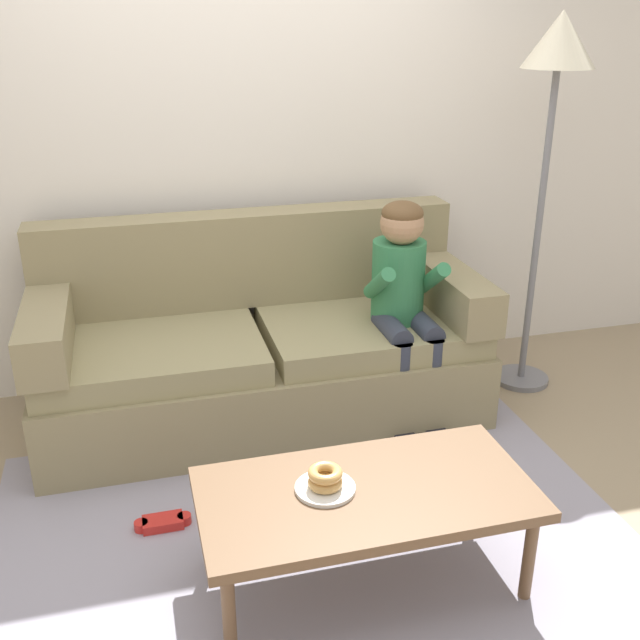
% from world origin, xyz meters
% --- Properties ---
extents(ground, '(10.00, 10.00, 0.00)m').
position_xyz_m(ground, '(0.00, 0.00, 0.00)').
color(ground, '#9E896B').
extents(wall_back, '(8.00, 0.10, 2.80)m').
position_xyz_m(wall_back, '(0.00, 1.40, 1.40)').
color(wall_back, silver).
rests_on(wall_back, ground).
extents(area_rug, '(2.48, 1.88, 0.01)m').
position_xyz_m(area_rug, '(0.00, -0.25, 0.01)').
color(area_rug, '#9993A3').
rests_on(area_rug, ground).
extents(couch, '(2.16, 0.90, 0.98)m').
position_xyz_m(couch, '(-0.01, 0.85, 0.35)').
color(couch, '#8C7F5B').
rests_on(couch, ground).
extents(coffee_table, '(1.16, 0.58, 0.40)m').
position_xyz_m(coffee_table, '(0.11, -0.47, 0.36)').
color(coffee_table, brown).
rests_on(coffee_table, ground).
extents(person_child, '(0.34, 0.58, 1.10)m').
position_xyz_m(person_child, '(0.67, 0.64, 0.67)').
color(person_child, '#337A4C').
rests_on(person_child, ground).
extents(plate, '(0.21, 0.21, 0.01)m').
position_xyz_m(plate, '(-0.02, -0.44, 0.41)').
color(plate, white).
rests_on(plate, coffee_table).
extents(donut, '(0.16, 0.16, 0.04)m').
position_xyz_m(donut, '(-0.02, -0.44, 0.43)').
color(donut, tan).
rests_on(donut, plate).
extents(donut_second, '(0.17, 0.17, 0.04)m').
position_xyz_m(donut_second, '(-0.02, -0.44, 0.47)').
color(donut_second, tan).
rests_on(donut_second, donut).
extents(toy_controller, '(0.23, 0.09, 0.05)m').
position_xyz_m(toy_controller, '(-0.57, 0.01, 0.03)').
color(toy_controller, red).
rests_on(toy_controller, ground).
extents(floor_lamp, '(0.35, 0.35, 1.93)m').
position_xyz_m(floor_lamp, '(1.46, 0.81, 1.61)').
color(floor_lamp, slate).
rests_on(floor_lamp, ground).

